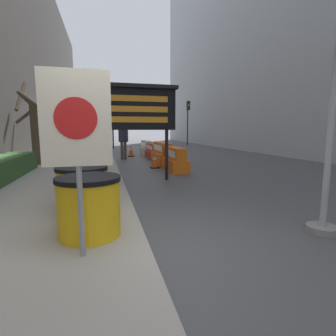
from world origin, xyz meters
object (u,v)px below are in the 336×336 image
(jersey_barrier_orange_near, at_px, (162,154))
(traffic_cone_mid, at_px, (173,151))
(traffic_light_near_curb, at_px, (113,115))
(barrel_drum_foreground, at_px, (89,206))
(barrel_drum_back, at_px, (88,179))
(message_board, at_px, (134,109))
(jersey_barrier_red_striped, at_px, (153,152))
(jersey_barrier_cream, at_px, (146,149))
(warning_sign, at_px, (77,130))
(jersey_barrier_orange_far, at_px, (175,160))
(traffic_light_far_side, at_px, (188,114))
(barrel_drum_middle, at_px, (83,190))
(traffic_cone_far, at_px, (155,160))
(traffic_cone_near, at_px, (131,151))
(pedestrian_worker, at_px, (123,138))

(jersey_barrier_orange_near, relative_size, traffic_cone_mid, 2.77)
(traffic_light_near_curb, bearing_deg, traffic_cone_mid, -70.56)
(barrel_drum_foreground, relative_size, barrel_drum_back, 1.00)
(message_board, distance_m, jersey_barrier_red_striped, 6.49)
(jersey_barrier_cream, bearing_deg, warning_sign, -102.31)
(jersey_barrier_orange_far, bearing_deg, warning_sign, -113.85)
(jersey_barrier_orange_far, bearing_deg, traffic_light_far_side, 70.05)
(jersey_barrier_red_striped, bearing_deg, traffic_light_near_curb, 102.15)
(traffic_light_far_side, bearing_deg, barrel_drum_back, -113.83)
(jersey_barrier_orange_far, height_order, jersey_barrier_orange_near, jersey_barrier_orange_near)
(warning_sign, distance_m, jersey_barrier_red_striped, 11.17)
(traffic_cone_mid, height_order, traffic_light_far_side, traffic_light_far_side)
(barrel_drum_middle, xyz_separation_m, traffic_light_near_curb, (1.18, 17.22, 2.12))
(jersey_barrier_red_striped, bearing_deg, traffic_cone_far, -99.54)
(traffic_cone_near, xyz_separation_m, traffic_cone_mid, (2.14, -1.32, 0.04))
(jersey_barrier_cream, bearing_deg, jersey_barrier_orange_far, -90.00)
(barrel_drum_back, xyz_separation_m, traffic_light_near_curb, (1.14, 16.25, 2.12))
(barrel_drum_foreground, distance_m, warning_sign, 1.15)
(traffic_cone_mid, distance_m, traffic_light_near_curb, 8.84)
(barrel_drum_middle, relative_size, jersey_barrier_red_striped, 0.43)
(message_board, relative_size, traffic_cone_mid, 3.65)
(barrel_drum_back, height_order, jersey_barrier_red_striped, barrel_drum_back)
(jersey_barrier_cream, relative_size, traffic_cone_far, 3.13)
(barrel_drum_foreground, relative_size, barrel_drum_middle, 1.00)
(traffic_cone_near, distance_m, traffic_light_near_curb, 7.15)
(traffic_cone_near, height_order, traffic_cone_far, traffic_cone_near)
(barrel_drum_foreground, xyz_separation_m, pedestrian_worker, (1.22, 10.02, 0.57))
(jersey_barrier_red_striped, height_order, traffic_cone_far, jersey_barrier_red_striped)
(barrel_drum_foreground, xyz_separation_m, message_board, (1.11, 4.13, 1.57))
(warning_sign, relative_size, traffic_light_far_side, 0.48)
(jersey_barrier_red_striped, xyz_separation_m, pedestrian_worker, (-1.54, -0.13, 0.74))
(barrel_drum_foreground, distance_m, traffic_cone_mid, 10.85)
(jersey_barrier_orange_near, distance_m, traffic_cone_far, 1.40)
(pedestrian_worker, bearing_deg, traffic_cone_far, 172.09)
(barrel_drum_middle, distance_m, jersey_barrier_cream, 11.72)
(jersey_barrier_red_striped, relative_size, traffic_cone_far, 2.99)
(barrel_drum_back, bearing_deg, jersey_barrier_orange_far, 53.31)
(barrel_drum_back, xyz_separation_m, traffic_cone_mid, (3.98, 8.20, -0.15))
(traffic_cone_far, height_order, traffic_light_far_side, traffic_light_far_side)
(barrel_drum_back, distance_m, traffic_cone_mid, 9.12)
(barrel_drum_middle, bearing_deg, traffic_cone_far, 67.82)
(barrel_drum_foreground, xyz_separation_m, traffic_light_near_curb, (1.03, 18.18, 2.12))
(jersey_barrier_orange_near, distance_m, traffic_light_far_side, 14.05)
(jersey_barrier_cream, distance_m, traffic_cone_near, 1.34)
(traffic_cone_near, bearing_deg, traffic_cone_mid, -31.70)
(barrel_drum_middle, height_order, message_board, message_board)
(traffic_cone_far, bearing_deg, barrel_drum_foreground, -108.07)
(barrel_drum_middle, distance_m, traffic_cone_mid, 10.01)
(traffic_cone_mid, distance_m, traffic_cone_far, 3.86)
(warning_sign, relative_size, jersey_barrier_red_striped, 1.03)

